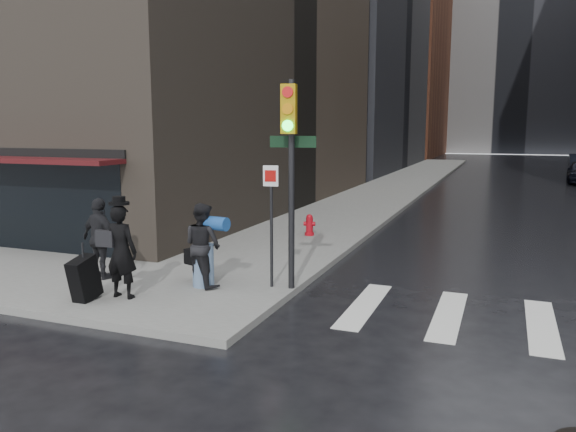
% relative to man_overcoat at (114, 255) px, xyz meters
% --- Properties ---
extents(ground, '(140.00, 140.00, 0.00)m').
position_rel_man_overcoat_xyz_m(ground, '(1.08, 0.78, -1.01)').
color(ground, black).
rests_on(ground, ground).
extents(sidewalk_left, '(4.00, 50.00, 0.15)m').
position_rel_man_overcoat_xyz_m(sidewalk_left, '(1.08, 27.78, -0.93)').
color(sidewalk_left, slate).
rests_on(sidewalk_left, ground).
extents(bldg_left_far, '(22.00, 20.00, 26.00)m').
position_rel_man_overcoat_xyz_m(bldg_left_far, '(-11.92, 62.78, 11.99)').
color(bldg_left_far, '#592F1E').
rests_on(bldg_left_far, ground).
extents(bldg_distant, '(40.00, 12.00, 32.00)m').
position_rel_man_overcoat_xyz_m(bldg_distant, '(7.08, 78.78, 14.99)').
color(bldg_distant, slate).
rests_on(bldg_distant, ground).
extents(man_overcoat, '(1.05, 1.04, 2.05)m').
position_rel_man_overcoat_xyz_m(man_overcoat, '(0.00, 0.00, 0.00)').
color(man_overcoat, black).
rests_on(man_overcoat, ground).
extents(man_jeans, '(1.24, 0.98, 1.78)m').
position_rel_man_overcoat_xyz_m(man_jeans, '(1.19, 1.39, 0.03)').
color(man_jeans, black).
rests_on(man_jeans, ground).
extents(man_greycoat, '(1.13, 0.66, 1.80)m').
position_rel_man_overcoat_xyz_m(man_greycoat, '(-1.21, 1.08, 0.04)').
color(man_greycoat, black).
rests_on(man_greycoat, ground).
extents(traffic_light, '(1.06, 0.54, 4.26)m').
position_rel_man_overcoat_xyz_m(traffic_light, '(2.96, 1.81, 1.89)').
color(traffic_light, black).
rests_on(traffic_light, ground).
extents(fire_hydrant, '(0.38, 0.29, 0.67)m').
position_rel_man_overcoat_xyz_m(fire_hydrant, '(1.42, 7.56, -0.56)').
color(fire_hydrant, '#A30A15').
rests_on(fire_hydrant, ground).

